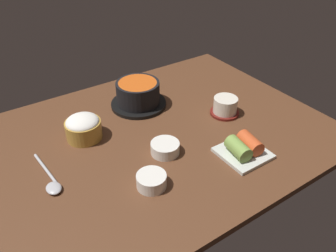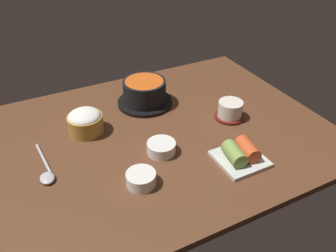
{
  "view_description": "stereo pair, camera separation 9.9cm",
  "coord_description": "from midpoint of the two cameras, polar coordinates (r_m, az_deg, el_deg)",
  "views": [
    {
      "loc": [
        -43.65,
        -69.72,
        61.88
      ],
      "look_at": [
        2.0,
        -2.0,
        5.0
      ],
      "focal_mm": 36.58,
      "sensor_mm": 36.0,
      "label": 1
    },
    {
      "loc": [
        -35.08,
        -74.77,
        61.88
      ],
      "look_at": [
        2.0,
        -2.0,
        5.0
      ],
      "focal_mm": 36.58,
      "sensor_mm": 36.0,
      "label": 2
    }
  ],
  "objects": [
    {
      "name": "stone_pot",
      "position": [
        1.14,
        -1.41,
        5.49
      ],
      "size": [
        18.34,
        18.34,
        8.53
      ],
      "color": "black",
      "rests_on": "dining_table"
    },
    {
      "name": "side_bowl_near",
      "position": [
        0.84,
        -1.11,
        -8.87
      ],
      "size": [
        7.41,
        7.41,
        3.41
      ],
      "color": "white",
      "rests_on": "dining_table"
    },
    {
      "name": "rice_bowl",
      "position": [
        1.02,
        -10.94,
        0.7
      ],
      "size": [
        10.32,
        10.32,
        7.23
      ],
      "color": "#B78C38",
      "rests_on": "dining_table"
    },
    {
      "name": "dining_table",
      "position": [
        1.02,
        1.27,
        -1.65
      ],
      "size": [
        100.0,
        76.0,
        2.0
      ],
      "primitive_type": "cube",
      "color": "#56331E",
      "rests_on": "ground"
    },
    {
      "name": "banchan_cup_center",
      "position": [
        0.93,
        1.92,
        -3.68
      ],
      "size": [
        7.94,
        7.94,
        3.22
      ],
      "color": "white",
      "rests_on": "dining_table"
    },
    {
      "name": "spoon",
      "position": [
        0.91,
        -16.71,
        -7.49
      ],
      "size": [
        3.6,
        17.77,
        1.35
      ],
      "color": "#B7B7BC",
      "rests_on": "dining_table"
    },
    {
      "name": "tea_cup_with_saucer",
      "position": [
        1.1,
        12.89,
        2.53
      ],
      "size": [
        9.34,
        9.34,
        5.75
      ],
      "color": "maroon",
      "rests_on": "dining_table"
    },
    {
      "name": "kimchi_plate",
      "position": [
        0.94,
        15.01,
        -4.68
      ],
      "size": [
        12.42,
        12.42,
        5.16
      ],
      "color": "silver",
      "rests_on": "dining_table"
    }
  ]
}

